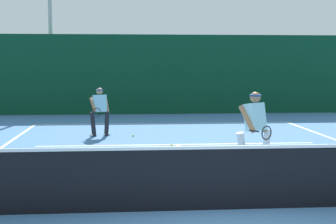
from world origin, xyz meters
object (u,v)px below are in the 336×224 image
(player_near, at_px, (255,127))
(tennis_ball, at_px, (133,136))
(tennis_ball_extra, at_px, (171,145))
(light_pole, at_px, (50,14))
(player_far, at_px, (100,110))

(player_near, xyz_separation_m, tennis_ball, (-2.53, 5.12, -0.89))
(tennis_ball, relative_size, tennis_ball_extra, 1.00)
(player_near, relative_size, tennis_ball_extra, 25.44)
(tennis_ball, xyz_separation_m, light_pole, (-3.68, 8.51, 4.53))
(tennis_ball_extra, bearing_deg, light_pole, 114.28)
(player_far, xyz_separation_m, tennis_ball, (1.04, -0.25, -0.80))
(player_far, relative_size, tennis_ball_extra, 23.06)
(tennis_ball, height_order, tennis_ball_extra, same)
(player_near, relative_size, tennis_ball, 25.44)
(tennis_ball_extra, distance_m, light_pole, 12.31)
(player_far, bearing_deg, tennis_ball, 147.61)
(tennis_ball_extra, bearing_deg, player_far, 133.38)
(light_pole, bearing_deg, tennis_ball, -66.58)
(player_near, relative_size, light_pole, 0.23)
(player_near, height_order, light_pole, light_pole)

